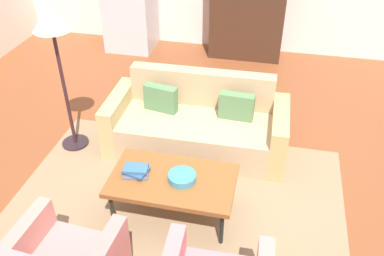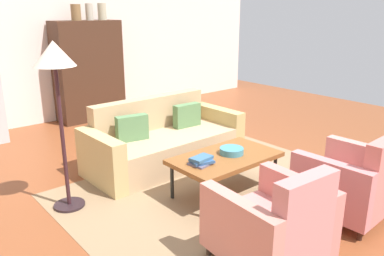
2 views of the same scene
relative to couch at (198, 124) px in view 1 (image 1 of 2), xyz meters
The scene contains 8 objects.
ground_plane 0.79m from the couch, 60.82° to the right, with size 10.16×10.16×0.00m, color brown.
area_rug 1.17m from the couch, 89.92° to the right, with size 3.40×2.60×0.01m, color #8A7050.
couch is the anchor object (origin of this frame).
coffee_table 1.19m from the couch, 89.93° to the right, with size 1.20×0.70×0.45m.
fruit_bowl 1.21m from the couch, 85.30° to the right, with size 0.27×0.27×0.07m, color teal.
book_stack 1.26m from the couch, 106.67° to the right, with size 0.27×0.23×0.08m.
cabinet 2.75m from the couch, 83.93° to the left, with size 1.20×0.51×1.80m.
floor_lamp 1.90m from the couch, 166.68° to the right, with size 0.40×0.40×1.72m.
Camera 1 is at (0.46, -3.35, 3.10)m, focal length 38.42 mm.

